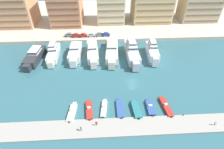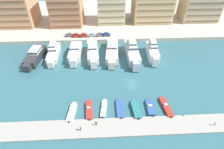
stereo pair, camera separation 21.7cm
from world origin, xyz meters
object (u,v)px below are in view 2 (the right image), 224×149
car_grey_far_left (69,35)px  car_blue_center_right (106,34)px  yacht_ivory_center (112,51)px  motorboat_red_left (89,110)px  yacht_white_mid_right (152,52)px  yacht_ivory_center_left (93,52)px  motorboat_red_mid_right (166,107)px  motorboat_cream_far_left (72,112)px  pedestrian_far_side (96,123)px  pedestrian_mid_deck (81,128)px  car_silver_center_left (92,35)px  motorboat_teal_center (136,110)px  motorboat_blue_center_left (120,109)px  car_red_mid_left (83,35)px  motorboat_blue_center_right (150,107)px  yacht_ivory_left (54,53)px  yacht_white_mid_left (75,53)px  car_red_left (76,35)px  yacht_silver_center_right (132,52)px  motorboat_white_mid_left (104,108)px  car_grey_center (99,34)px  yacht_charcoal_far_left (35,56)px  pedestrian_near_edge (215,123)px

car_grey_far_left → car_blue_center_right: same height
yacht_ivory_center → motorboat_red_left: 32.42m
yacht_white_mid_right → car_grey_far_left: yacht_white_mid_right is taller
yacht_ivory_center_left → motorboat_red_mid_right: yacht_ivory_center_left is taller
yacht_ivory_center → car_grey_far_left: (-20.57, 15.89, 0.64)m
motorboat_cream_far_left → car_blue_center_right: car_blue_center_right is taller
pedestrian_far_side → pedestrian_mid_deck: bearing=-160.9°
motorboat_cream_far_left → car_silver_center_left: 47.33m
motorboat_red_left → motorboat_teal_center: 13.80m
motorboat_blue_center_left → car_red_mid_left: bearing=107.0°
yacht_ivory_center_left → motorboat_blue_center_right: bearing=-59.0°
yacht_white_mid_right → car_blue_center_right: bearing=136.6°
yacht_ivory_left → motorboat_red_mid_right: size_ratio=2.07×
yacht_white_mid_left → pedestrian_mid_deck: (5.55, -37.42, -0.61)m
motorboat_teal_center → pedestrian_mid_deck: (-15.52, -6.21, 0.96)m
car_red_left → car_red_mid_left: same height
yacht_ivory_center → yacht_white_mid_left: bearing=-177.5°
car_red_mid_left → motorboat_red_left: bearing=-83.8°
yacht_ivory_left → yacht_ivory_center_left: (16.63, -0.82, 0.12)m
yacht_white_mid_right → yacht_silver_center_right: bearing=179.6°
yacht_white_mid_left → pedestrian_mid_deck: bearing=-81.6°
yacht_ivory_center_left → car_grey_far_left: bearing=125.8°
motorboat_blue_center_left → motorboat_red_mid_right: bearing=-0.7°
motorboat_red_left → pedestrian_mid_deck: (-1.74, -6.85, 1.06)m
yacht_white_mid_left → motorboat_teal_center: 37.70m
yacht_ivory_left → yacht_white_mid_left: size_ratio=1.03×
motorboat_white_mid_left → car_grey_far_left: (-16.54, 46.70, 2.36)m
motorboat_red_left → car_red_mid_left: (-5.05, 46.40, 2.31)m
car_red_left → yacht_silver_center_right: bearing=-34.6°
motorboat_blue_center_right → car_grey_center: 49.22m
yacht_ivory_left → motorboat_white_mid_left: bearing=-55.6°
yacht_charcoal_far_left → yacht_white_mid_left: bearing=4.9°
yacht_ivory_center → yacht_ivory_left: bearing=-179.3°
car_blue_center_right → pedestrian_far_side: bearing=-94.3°
car_silver_center_left → pedestrian_mid_deck: 53.40m
motorboat_white_mid_left → motorboat_blue_center_left: motorboat_white_mid_left is taller
yacht_silver_center_right → pedestrian_far_side: yacht_silver_center_right is taller
yacht_charcoal_far_left → motorboat_teal_center: 48.01m
yacht_silver_center_right → motorboat_cream_far_left: 36.56m
car_silver_center_left → car_blue_center_right: (7.24, 0.32, 0.00)m
motorboat_cream_far_left → motorboat_teal_center: (18.69, -0.06, 0.12)m
yacht_silver_center_right → yacht_charcoal_far_left: bearing=179.6°
yacht_silver_center_right → pedestrian_mid_deck: yacht_silver_center_right is taller
yacht_silver_center_right → pedestrian_far_side: size_ratio=12.85×
yacht_charcoal_far_left → yacht_white_mid_left: (16.56, 1.42, 0.31)m
yacht_silver_center_right → motorboat_blue_center_left: (-7.55, -28.66, -2.35)m
yacht_ivory_center → car_silver_center_left: yacht_ivory_center is taller
motorboat_blue_center_left → pedestrian_near_edge: bearing=-16.4°
motorboat_red_left → pedestrian_mid_deck: pedestrian_mid_deck is taller
motorboat_blue_center_left → car_blue_center_right: size_ratio=1.93×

